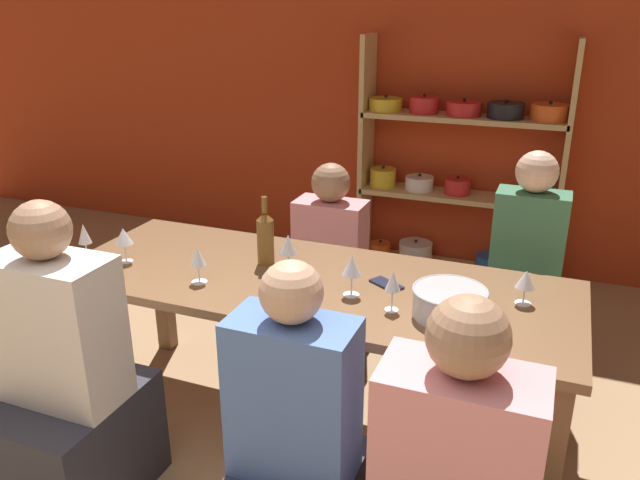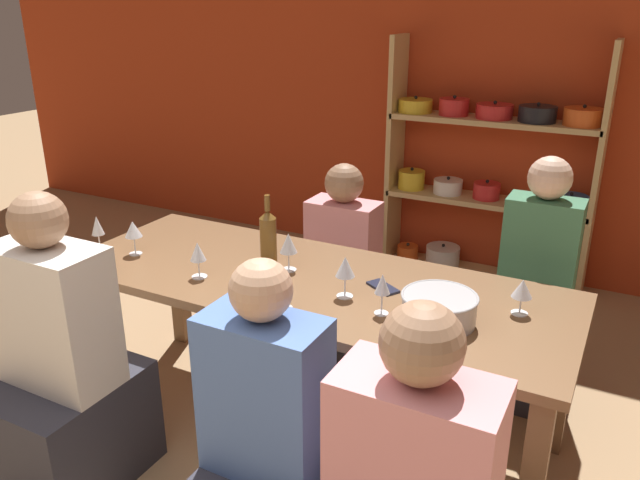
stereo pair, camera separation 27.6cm
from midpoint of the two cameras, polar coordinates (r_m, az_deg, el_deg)
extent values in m
cube|color=#B23819|center=(4.72, 13.54, 13.70)|extent=(8.80, 0.06, 2.70)
cube|color=tan|center=(4.71, 8.56, 7.78)|extent=(0.04, 0.30, 1.69)
cube|color=tan|center=(4.46, 25.71, 5.22)|extent=(0.04, 0.30, 1.69)
cube|color=tan|center=(4.79, 15.90, -3.01)|extent=(1.39, 0.30, 0.04)
cylinder|color=#E0561E|center=(4.89, 9.62, -1.11)|extent=(0.16, 0.16, 0.10)
sphere|color=black|center=(4.87, 9.67, -0.41)|extent=(0.02, 0.02, 0.02)
cylinder|color=silver|center=(4.81, 12.78, -1.44)|extent=(0.25, 0.25, 0.15)
sphere|color=black|center=(4.78, 12.86, -0.50)|extent=(0.02, 0.02, 0.02)
cylinder|color=#235BAD|center=(4.72, 19.28, -2.72)|extent=(0.20, 0.20, 0.12)
sphere|color=black|center=(4.70, 19.38, -1.91)|extent=(0.02, 0.02, 0.02)
cylinder|color=red|center=(4.70, 22.62, -3.22)|extent=(0.20, 0.20, 0.14)
sphere|color=black|center=(4.67, 22.76, -2.33)|extent=(0.02, 0.02, 0.02)
cube|color=tan|center=(4.60, 16.58, 3.43)|extent=(1.39, 0.30, 0.04)
cylinder|color=gold|center=(4.71, 10.04, 5.45)|extent=(0.19, 0.19, 0.13)
sphere|color=black|center=(4.69, 10.10, 6.39)|extent=(0.02, 0.02, 0.02)
cylinder|color=silver|center=(4.64, 13.31, 4.76)|extent=(0.21, 0.21, 0.10)
sphere|color=black|center=(4.62, 13.37, 5.51)|extent=(0.02, 0.02, 0.02)
cylinder|color=red|center=(4.58, 16.68, 4.31)|extent=(0.19, 0.19, 0.11)
sphere|color=black|center=(4.56, 16.77, 5.13)|extent=(0.02, 0.02, 0.02)
cylinder|color=#235BAD|center=(4.52, 23.57, 3.12)|extent=(0.23, 0.23, 0.10)
sphere|color=black|center=(4.50, 23.69, 3.86)|extent=(0.02, 0.02, 0.02)
cube|color=tan|center=(4.47, 17.33, 10.33)|extent=(1.39, 0.30, 0.04)
cylinder|color=gold|center=(4.60, 10.47, 11.98)|extent=(0.24, 0.24, 0.09)
sphere|color=black|center=(4.59, 10.52, 12.68)|extent=(0.02, 0.02, 0.02)
cylinder|color=red|center=(4.52, 13.91, 11.72)|extent=(0.20, 0.20, 0.11)
sphere|color=black|center=(4.51, 13.99, 12.58)|extent=(0.02, 0.02, 0.02)
cylinder|color=red|center=(4.46, 17.42, 11.15)|extent=(0.25, 0.25, 0.09)
sphere|color=black|center=(4.45, 17.50, 11.90)|extent=(0.02, 0.02, 0.02)
cylinder|color=black|center=(4.42, 21.01, 10.70)|extent=(0.24, 0.24, 0.10)
sphere|color=black|center=(4.41, 21.12, 11.51)|extent=(0.02, 0.02, 0.02)
cylinder|color=#E0561E|center=(4.40, 24.65, 10.18)|extent=(0.24, 0.24, 0.11)
sphere|color=black|center=(4.39, 24.78, 11.03)|extent=(0.02, 0.02, 0.02)
cube|color=brown|center=(2.75, 1.91, -4.03)|extent=(2.28, 0.86, 0.04)
cube|color=brown|center=(3.24, -18.30, -8.53)|extent=(0.08, 0.08, 0.72)
cube|color=brown|center=(3.70, -10.68, -4.06)|extent=(0.08, 0.08, 0.72)
cube|color=brown|center=(3.02, 23.77, -11.71)|extent=(0.08, 0.08, 0.72)
cylinder|color=#B7BABC|center=(2.43, 14.06, -6.21)|extent=(0.28, 0.28, 0.11)
torus|color=#B7BABC|center=(2.41, 14.17, -5.09)|extent=(0.29, 0.29, 0.01)
cylinder|color=brown|center=(2.89, -2.02, -0.04)|extent=(0.08, 0.08, 0.21)
cone|color=brown|center=(2.84, -2.05, 2.29)|extent=(0.08, 0.08, 0.04)
cylinder|color=brown|center=(2.83, -2.07, 3.36)|extent=(0.03, 0.03, 0.08)
cylinder|color=white|center=(2.47, 8.85, -6.70)|extent=(0.06, 0.06, 0.00)
cylinder|color=white|center=(2.45, 8.90, -5.79)|extent=(0.01, 0.01, 0.08)
cone|color=white|center=(2.42, 9.01, -4.04)|extent=(0.06, 0.06, 0.08)
cylinder|color=white|center=(2.59, 5.35, -5.19)|extent=(0.07, 0.07, 0.00)
cylinder|color=white|center=(2.57, 5.39, -4.27)|extent=(0.01, 0.01, 0.09)
cone|color=white|center=(2.54, 5.45, -2.49)|extent=(0.08, 0.08, 0.09)
cylinder|color=maroon|center=(2.54, 5.44, -2.93)|extent=(0.04, 0.04, 0.03)
cylinder|color=white|center=(2.83, -0.07, -2.78)|extent=(0.07, 0.07, 0.00)
cylinder|color=white|center=(2.81, -0.07, -1.97)|extent=(0.01, 0.01, 0.08)
cone|color=white|center=(2.78, -0.07, -0.32)|extent=(0.08, 0.08, 0.09)
cylinder|color=white|center=(2.48, -0.03, -6.29)|extent=(0.06, 0.06, 0.00)
cylinder|color=white|center=(2.47, -0.03, -5.49)|extent=(0.01, 0.01, 0.07)
cone|color=white|center=(2.43, -0.03, -3.90)|extent=(0.06, 0.06, 0.08)
cylinder|color=maroon|center=(2.44, -0.03, -4.31)|extent=(0.03, 0.03, 0.03)
cylinder|color=white|center=(3.20, -17.16, -0.84)|extent=(0.07, 0.07, 0.00)
cylinder|color=white|center=(3.19, -17.23, -0.18)|extent=(0.01, 0.01, 0.07)
cone|color=white|center=(3.16, -17.39, 1.25)|extent=(0.06, 0.06, 0.09)
cylinder|color=maroon|center=(3.17, -17.35, 0.83)|extent=(0.03, 0.03, 0.04)
cylinder|color=white|center=(2.78, -8.19, -3.39)|extent=(0.07, 0.07, 0.00)
cylinder|color=white|center=(2.77, -8.23, -2.63)|extent=(0.01, 0.01, 0.08)
cone|color=white|center=(2.74, -8.31, -1.09)|extent=(0.07, 0.07, 0.08)
cylinder|color=maroon|center=(2.75, -8.29, -1.50)|extent=(0.04, 0.04, 0.03)
cylinder|color=white|center=(2.61, 20.71, -6.35)|extent=(0.07, 0.07, 0.00)
cylinder|color=white|center=(2.59, 20.81, -5.64)|extent=(0.01, 0.01, 0.07)
cone|color=white|center=(2.57, 21.01, -4.22)|extent=(0.08, 0.08, 0.07)
cylinder|color=beige|center=(2.57, 20.96, -4.58)|extent=(0.04, 0.04, 0.03)
cylinder|color=white|center=(3.10, -14.08, -1.26)|extent=(0.06, 0.06, 0.00)
cylinder|color=white|center=(3.08, -14.15, -0.49)|extent=(0.01, 0.01, 0.09)
cone|color=white|center=(3.05, -14.28, 0.93)|extent=(0.08, 0.08, 0.08)
cylinder|color=maroon|center=(3.06, -14.25, 0.60)|extent=(0.05, 0.05, 0.03)
cube|color=#1E2338|center=(2.68, 8.74, -4.35)|extent=(0.16, 0.14, 0.01)
cube|color=pink|center=(1.87, 13.09, -19.09)|extent=(0.46, 0.25, 0.51)
sphere|color=#9E7556|center=(1.66, 14.12, -9.29)|extent=(0.23, 0.23, 0.23)
cube|color=#2D2D38|center=(3.41, 20.60, -9.81)|extent=(0.34, 0.43, 0.46)
cube|color=#3D7551|center=(3.19, 21.78, -1.63)|extent=(0.34, 0.19, 0.59)
sphere|color=beige|center=(3.07, 22.76, 5.22)|extent=(0.20, 0.20, 0.20)
cube|color=#4C70B7|center=(2.09, -1.20, -14.22)|extent=(0.41, 0.23, 0.57)
sphere|color=tan|center=(1.90, -1.29, -4.69)|extent=(0.20, 0.20, 0.20)
cube|color=#2D2D38|center=(3.67, 4.22, -6.65)|extent=(0.39, 0.49, 0.40)
cube|color=pink|center=(3.49, 4.41, -0.26)|extent=(0.39, 0.21, 0.47)
sphere|color=#9E7556|center=(3.38, 4.57, 5.18)|extent=(0.21, 0.21, 0.21)
cube|color=#2D2D38|center=(2.84, -18.95, -16.12)|extent=(0.46, 0.57, 0.48)
cube|color=silver|center=(2.56, -20.32, -6.63)|extent=(0.46, 0.25, 0.57)
sphere|color=#9E7556|center=(2.42, -21.47, 1.66)|extent=(0.21, 0.21, 0.21)
camera|label=1|loc=(0.14, -87.14, 1.09)|focal=35.00mm
camera|label=2|loc=(0.14, 92.86, -1.09)|focal=35.00mm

